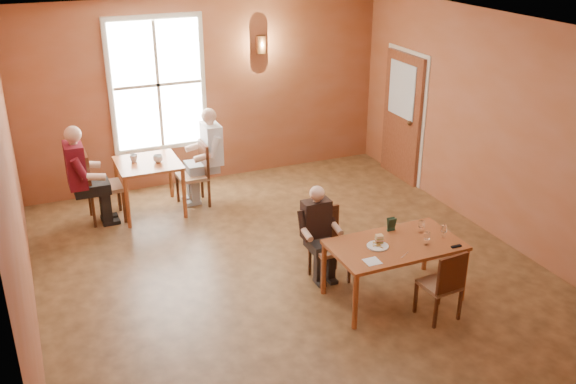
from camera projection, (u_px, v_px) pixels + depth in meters
name	position (u px, v px, depth m)	size (l,w,h in m)	color
ground	(294.00, 275.00, 7.98)	(6.00, 7.00, 0.01)	brown
wall_back	(207.00, 91.00, 10.33)	(6.00, 0.04, 3.00)	brown
wall_front	(499.00, 329.00, 4.43)	(6.00, 0.04, 3.00)	brown
wall_left	(16.00, 206.00, 6.29)	(0.04, 7.00, 3.00)	brown
wall_right	(502.00, 131.00, 8.46)	(0.04, 7.00, 3.00)	brown
ceiling	(295.00, 30.00, 6.78)	(6.00, 7.00, 0.04)	white
window	(158.00, 85.00, 9.92)	(1.36, 0.10, 1.96)	white
door	(402.00, 117.00, 10.56)	(0.12, 1.04, 2.10)	maroon
wall_sconce	(261.00, 45.00, 10.29)	(0.16, 0.16, 0.28)	brown
main_table	(393.00, 270.00, 7.40)	(1.50, 0.84, 0.70)	brown
chair_diner_main	(330.00, 246.00, 7.73)	(0.40, 0.40, 0.90)	#513117
diner_main	(331.00, 239.00, 7.65)	(0.45, 0.45, 1.13)	black
chair_empty	(439.00, 283.00, 7.01)	(0.37, 0.37, 0.85)	brown
plate_food	(378.00, 246.00, 7.18)	(0.25, 0.25, 0.03)	white
sandwich	(379.00, 240.00, 7.23)	(0.08, 0.08, 0.10)	tan
goblet_a	(421.00, 226.00, 7.47)	(0.07, 0.07, 0.17)	white
goblet_b	(444.00, 231.00, 7.37)	(0.07, 0.07, 0.16)	white
goblet_c	(427.00, 238.00, 7.20)	(0.07, 0.07, 0.17)	white
menu_stand	(391.00, 224.00, 7.52)	(0.10, 0.05, 0.17)	#1E3726
knife	(405.00, 255.00, 7.02)	(0.17, 0.01, 0.00)	silver
napkin	(372.00, 261.00, 6.88)	(0.17, 0.17, 0.01)	white
sunglasses	(456.00, 246.00, 7.19)	(0.12, 0.04, 0.02)	black
second_table	(150.00, 187.00, 9.53)	(0.90, 0.90, 0.79)	brown
chair_diner_white	(192.00, 175.00, 9.73)	(0.43, 0.43, 0.98)	brown
diner_white	(193.00, 161.00, 9.65)	(0.57, 0.57, 1.42)	silver
chair_diner_maroon	(104.00, 185.00, 9.24)	(0.47, 0.47, 1.07)	brown
diner_maroon	(101.00, 173.00, 9.16)	(0.58, 0.58, 1.45)	maroon
cup_a	(158.00, 159.00, 9.35)	(0.14, 0.14, 0.11)	silver
cup_b	(134.00, 158.00, 9.36)	(0.12, 0.12, 0.11)	silver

